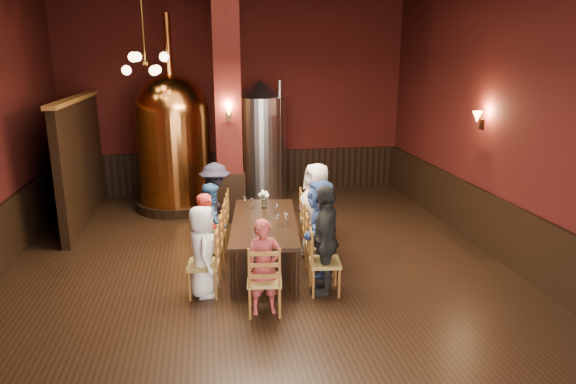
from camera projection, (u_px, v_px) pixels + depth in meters
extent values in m
plane|color=black|center=(261.00, 274.00, 7.90)|extent=(10.00, 10.00, 0.00)
cube|color=#42100E|center=(236.00, 99.00, 12.07)|extent=(8.00, 0.02, 4.50)
cube|color=#42100E|center=(365.00, 271.00, 2.55)|extent=(8.00, 0.02, 4.50)
cube|color=#42100E|center=(516.00, 123.00, 7.93)|extent=(0.02, 10.00, 4.50)
cube|color=black|center=(501.00, 230.00, 8.38)|extent=(0.08, 9.90, 1.00)
cube|color=black|center=(238.00, 171.00, 12.49)|extent=(7.90, 0.08, 1.00)
cube|color=#42100E|center=(228.00, 109.00, 9.93)|extent=(0.58, 0.58, 4.50)
cube|color=black|center=(81.00, 162.00, 10.13)|extent=(0.22, 3.50, 2.40)
cube|color=black|center=(264.00, 222.00, 8.06)|extent=(1.27, 2.50, 0.06)
cylinder|color=black|center=(233.00, 275.00, 7.04)|extent=(0.07, 0.07, 0.69)
cylinder|color=black|center=(296.00, 274.00, 7.07)|extent=(0.07, 0.07, 0.69)
cylinder|color=black|center=(240.00, 222.00, 9.23)|extent=(0.07, 0.07, 0.69)
cylinder|color=black|center=(289.00, 222.00, 9.27)|extent=(0.07, 0.07, 0.69)
imported|color=white|center=(203.00, 251.00, 7.07)|extent=(0.46, 0.66, 1.30)
imported|color=red|center=(208.00, 235.00, 7.72)|extent=(0.32, 0.48, 1.29)
imported|color=#29568B|center=(212.00, 221.00, 8.36)|extent=(0.39, 0.66, 1.28)
imported|color=#201D2C|center=(216.00, 204.00, 8.98)|extent=(0.59, 0.97, 1.47)
imported|color=black|center=(325.00, 240.00, 7.11)|extent=(0.67, 1.00, 1.57)
imported|color=#2E4A8A|center=(320.00, 227.00, 7.77)|extent=(0.78, 1.45, 1.49)
imported|color=white|center=(316.00, 211.00, 8.39)|extent=(0.65, 0.86, 1.59)
imported|color=black|center=(312.00, 208.00, 9.08)|extent=(0.38, 0.66, 1.29)
imported|color=#9D3534|center=(264.00, 267.00, 6.58)|extent=(0.48, 0.33, 1.27)
cylinder|color=black|center=(177.00, 203.00, 11.26)|extent=(1.72, 1.72, 0.19)
cylinder|color=#C06A2C|center=(175.00, 156.00, 10.99)|extent=(1.60, 1.60, 1.91)
sphere|color=#C06A2C|center=(172.00, 112.00, 10.73)|extent=(1.53, 1.53, 1.53)
cylinder|color=#C06A2C|center=(168.00, 45.00, 10.38)|extent=(0.15, 0.15, 1.24)
cylinder|color=#B2B2B7|center=(261.00, 149.00, 11.65)|extent=(1.48, 1.48, 2.35)
cone|color=#B2B2B7|center=(260.00, 88.00, 11.29)|extent=(1.13, 1.13, 0.38)
cylinder|color=#B2B2B7|center=(280.00, 141.00, 11.28)|extent=(0.08, 0.08, 2.63)
cylinder|color=white|center=(264.00, 203.00, 8.68)|extent=(0.09, 0.09, 0.16)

